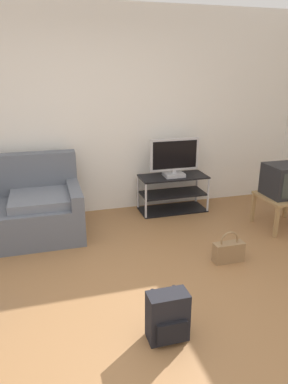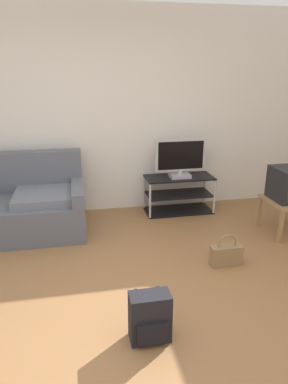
% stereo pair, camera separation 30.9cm
% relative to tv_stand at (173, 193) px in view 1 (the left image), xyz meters
% --- Properties ---
extents(ground_plane, '(9.00, 9.80, 0.02)m').
position_rel_tv_stand_xyz_m(ground_plane, '(-1.05, -2.11, -0.26)').
color(ground_plane, olive).
extents(wall_back, '(9.00, 0.10, 2.70)m').
position_rel_tv_stand_xyz_m(wall_back, '(-1.05, 0.34, 1.10)').
color(wall_back, silver).
rests_on(wall_back, ground_plane).
extents(tv_stand, '(0.93, 0.43, 0.51)m').
position_rel_tv_stand_xyz_m(tv_stand, '(0.00, 0.00, 0.00)').
color(tv_stand, black).
rests_on(tv_stand, ground_plane).
extents(flat_tv, '(0.68, 0.22, 0.53)m').
position_rel_tv_stand_xyz_m(flat_tv, '(-0.00, -0.02, 0.51)').
color(flat_tv, '#B2B2B7').
rests_on(flat_tv, tv_stand).
extents(side_table, '(0.56, 0.56, 0.42)m').
position_rel_tv_stand_xyz_m(side_table, '(1.13, -0.91, 0.10)').
color(side_table, '#9E7A4C').
rests_on(side_table, ground_plane).
extents(crt_tv, '(0.44, 0.42, 0.39)m').
position_rel_tv_stand_xyz_m(crt_tv, '(1.13, -0.90, 0.36)').
color(crt_tv, '#232326').
rests_on(crt_tv, side_table).
extents(backpack, '(0.30, 0.24, 0.38)m').
position_rel_tv_stand_xyz_m(backpack, '(-0.93, -2.40, -0.07)').
color(backpack, black).
rests_on(backpack, ground_plane).
extents(handbag, '(0.32, 0.12, 0.34)m').
position_rel_tv_stand_xyz_m(handbag, '(0.06, -1.51, -0.14)').
color(handbag, olive).
rests_on(handbag, ground_plane).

